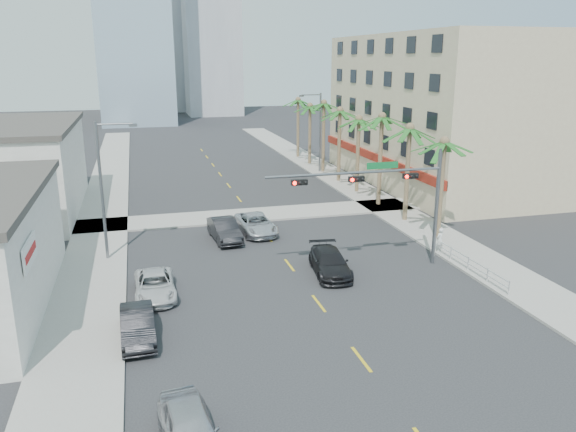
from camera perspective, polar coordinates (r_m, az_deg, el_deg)
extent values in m
plane|color=#262628|center=(27.17, 5.82, -12.24)|extent=(260.00, 260.00, 0.00)
cube|color=gray|center=(48.83, 10.71, 0.48)|extent=(4.00, 120.00, 0.15)
cube|color=gray|center=(44.29, -18.57, -1.67)|extent=(4.00, 120.00, 0.15)
cube|color=gray|center=(46.93, -3.70, 0.10)|extent=(80.00, 4.00, 0.15)
cube|color=#C7AF8C|center=(60.95, 15.60, 10.29)|extent=(15.00, 28.00, 15.00)
cube|color=maroon|center=(58.06, 8.76, 5.95)|extent=(0.30, 28.00, 0.80)
cube|color=beige|center=(52.26, -26.70, 4.03)|extent=(11.00, 18.00, 7.20)
cube|color=#ADADB2|center=(147.68, -13.52, 18.57)|extent=(16.00, 16.00, 42.00)
cylinder|color=slate|center=(36.33, 14.83, 0.70)|extent=(0.24, 0.24, 7.20)
cylinder|color=slate|center=(33.38, 6.89, 4.39)|extent=(11.00, 0.16, 0.16)
cube|color=#0C662D|center=(33.97, 9.58, 5.09)|extent=(2.00, 0.05, 0.40)
cube|color=black|center=(34.75, 12.34, 4.00)|extent=(0.95, 0.28, 0.32)
sphere|color=#FF0C05|center=(34.47, 11.99, 3.93)|extent=(0.22, 0.22, 0.22)
cube|color=black|center=(33.31, 6.96, 3.75)|extent=(0.95, 0.28, 0.32)
sphere|color=#FF0C05|center=(33.05, 6.55, 3.67)|extent=(0.22, 0.22, 0.22)
cube|color=black|center=(32.18, 1.16, 3.44)|extent=(0.95, 0.28, 0.32)
sphere|color=#FF0C05|center=(31.94, 0.69, 3.35)|extent=(0.22, 0.22, 0.22)
cylinder|color=brown|center=(40.97, 15.26, 2.34)|extent=(0.36, 0.36, 7.20)
cylinder|color=brown|center=(45.38, 12.01, 4.06)|extent=(0.36, 0.36, 7.56)
cylinder|color=brown|center=(49.94, 9.34, 5.46)|extent=(0.36, 0.36, 7.92)
cylinder|color=brown|center=(54.71, 7.09, 6.05)|extent=(0.36, 0.36, 7.20)
cylinder|color=brown|center=(59.46, 5.21, 7.05)|extent=(0.36, 0.36, 7.56)
cylinder|color=brown|center=(64.29, 3.61, 7.90)|extent=(0.36, 0.36, 7.92)
cylinder|color=brown|center=(69.24, 2.22, 8.19)|extent=(0.36, 0.36, 7.20)
cylinder|color=brown|center=(74.16, 1.02, 8.84)|extent=(0.36, 0.36, 7.56)
cylinder|color=slate|center=(37.33, -18.38, 2.23)|extent=(0.20, 0.20, 9.00)
cylinder|color=slate|center=(36.57, -17.23, 8.92)|extent=(2.20, 0.12, 0.12)
cube|color=slate|center=(36.55, -15.48, 8.89)|extent=(0.50, 0.25, 0.18)
cylinder|color=slate|center=(64.09, 3.27, 8.37)|extent=(0.20, 0.20, 9.00)
cylinder|color=slate|center=(63.35, 2.37, 12.21)|extent=(2.20, 0.12, 0.12)
cube|color=slate|center=(63.03, 1.39, 12.10)|extent=(0.50, 0.25, 0.18)
cylinder|color=silver|center=(36.27, 17.84, -4.63)|extent=(0.08, 8.00, 0.08)
cylinder|color=silver|center=(36.16, 17.89, -4.11)|extent=(0.08, 8.00, 0.08)
cylinder|color=silver|center=(33.26, 21.53, -6.95)|extent=(0.08, 0.08, 1.00)
cylinder|color=silver|center=(34.75, 19.60, -5.78)|extent=(0.08, 0.08, 1.00)
cylinder|color=silver|center=(36.29, 17.84, -4.70)|extent=(0.08, 0.08, 1.00)
cylinder|color=silver|center=(37.87, 16.22, -3.71)|extent=(0.08, 0.08, 1.00)
cylinder|color=silver|center=(39.49, 14.74, -2.80)|extent=(0.08, 0.08, 1.00)
imported|color=#BBBAC0|center=(20.28, -9.96, -20.65)|extent=(2.23, 4.59, 1.51)
imported|color=black|center=(27.51, -15.03, -10.68)|extent=(1.64, 4.40, 1.44)
imported|color=silver|center=(31.94, -13.36, -6.88)|extent=(2.18, 4.70, 1.30)
imported|color=black|center=(40.69, -6.47, -1.39)|extent=(2.05, 4.88, 1.57)
imported|color=silver|center=(42.13, -3.28, -0.81)|extent=(2.74, 5.33, 1.44)
imported|color=black|center=(34.33, 4.28, -4.73)|extent=(2.63, 5.21, 1.45)
imported|color=silver|center=(38.93, 15.16, -2.37)|extent=(0.71, 0.61, 1.64)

